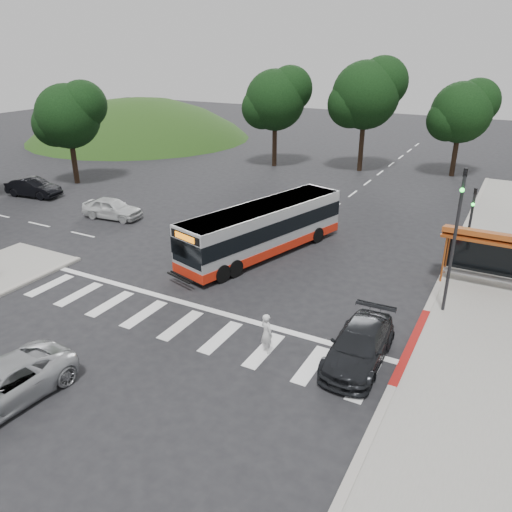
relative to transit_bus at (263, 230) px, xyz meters
The scene contains 18 objects.
ground 3.99m from the transit_bus, 81.04° to the right, with size 140.00×140.00×0.00m, color black.
sidewalk_east 12.43m from the transit_bus, 20.43° to the left, with size 4.00×40.00×0.12m, color gray.
curb_east 10.59m from the transit_bus, 24.23° to the left, with size 0.30×40.00×0.15m, color #9E9991.
curb_east_red 11.22m from the transit_bus, 30.69° to the right, with size 0.32×6.00×0.15m, color maroon.
hillside_nw 41.01m from the transit_bus, 140.05° to the left, with size 44.00×44.00×10.00m, color #1C3912.
crosswalk_ladder 8.82m from the transit_bus, 86.17° to the right, with size 18.00×2.60×0.01m, color silver.
bus_shelter 11.51m from the transit_bus, ahead, with size 4.20×1.60×2.86m.
traffic_signal_ne_tall 10.70m from the transit_bus, 12.16° to the right, with size 0.18×0.37×6.50m.
traffic_signal_ne_short 11.31m from the transit_bus, 25.26° to the left, with size 0.18×0.37×4.00m.
tree_north_a 23.09m from the transit_bus, 93.42° to the left, with size 6.60×6.15×10.17m.
tree_north_b 25.62m from the transit_bus, 74.73° to the left, with size 5.72×5.33×8.43m.
tree_north_c 22.94m from the transit_bus, 114.63° to the left, with size 6.16×5.74×9.30m.
tree_west_a 22.68m from the transit_bus, 163.38° to the left, with size 5.72×5.33×8.43m.
transit_bus is the anchor object (origin of this frame).
pedestrian 9.90m from the transit_bus, 61.66° to the right, with size 0.60×0.40×1.65m, color silver.
dark_sedan 11.09m from the transit_bus, 43.53° to the right, with size 1.93×4.76×1.38m, color black.
west_car_white 12.04m from the transit_bus, behind, with size 1.67×4.16×1.42m, color silver.
west_car_black 21.25m from the transit_bus, behind, with size 1.55×4.44×1.46m, color black.
Camera 1 is at (11.56, -19.63, 11.02)m, focal length 35.00 mm.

